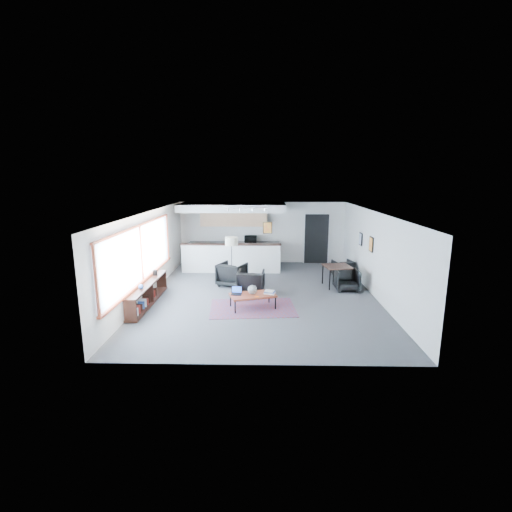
{
  "coord_description": "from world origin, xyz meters",
  "views": [
    {
      "loc": [
        0.08,
        -11.22,
        3.66
      ],
      "look_at": [
        -0.18,
        0.4,
        1.15
      ],
      "focal_mm": 26.0,
      "sensor_mm": 36.0,
      "label": 1
    }
  ],
  "objects_px": {
    "ceramic_pot": "(252,290)",
    "dining_chair_far": "(343,269)",
    "laptop": "(237,292)",
    "floor_lamp": "(231,243)",
    "dining_chair_near": "(347,280)",
    "microwave": "(251,238)",
    "book_stack": "(270,292)",
    "armchair_right": "(251,281)",
    "armchair_left": "(232,273)",
    "dining_table": "(337,268)",
    "coffee_table": "(253,295)"
  },
  "relations": [
    {
      "from": "coffee_table",
      "to": "microwave",
      "type": "height_order",
      "value": "microwave"
    },
    {
      "from": "microwave",
      "to": "ceramic_pot",
      "type": "bearing_deg",
      "value": -85.22
    },
    {
      "from": "dining_chair_far",
      "to": "armchair_right",
      "type": "bearing_deg",
      "value": 19.66
    },
    {
      "from": "ceramic_pot",
      "to": "dining_chair_far",
      "type": "height_order",
      "value": "ceramic_pot"
    },
    {
      "from": "ceramic_pot",
      "to": "microwave",
      "type": "relative_size",
      "value": 0.53
    },
    {
      "from": "coffee_table",
      "to": "book_stack",
      "type": "xyz_separation_m",
      "value": [
        0.48,
        0.08,
        0.07
      ]
    },
    {
      "from": "book_stack",
      "to": "dining_chair_far",
      "type": "xyz_separation_m",
      "value": [
        2.76,
        3.35,
        -0.16
      ]
    },
    {
      "from": "armchair_right",
      "to": "dining_chair_near",
      "type": "bearing_deg",
      "value": -166.64
    },
    {
      "from": "book_stack",
      "to": "microwave",
      "type": "relative_size",
      "value": 0.71
    },
    {
      "from": "dining_table",
      "to": "dining_chair_near",
      "type": "xyz_separation_m",
      "value": [
        0.24,
        -0.42,
        -0.32
      ]
    },
    {
      "from": "book_stack",
      "to": "armchair_left",
      "type": "xyz_separation_m",
      "value": [
        -1.25,
        2.16,
        -0.02
      ]
    },
    {
      "from": "dining_table",
      "to": "coffee_table",
      "type": "bearing_deg",
      "value": -141.74
    },
    {
      "from": "dining_chair_near",
      "to": "armchair_right",
      "type": "bearing_deg",
      "value": -172.87
    },
    {
      "from": "laptop",
      "to": "floor_lamp",
      "type": "distance_m",
      "value": 3.02
    },
    {
      "from": "armchair_left",
      "to": "armchair_right",
      "type": "xyz_separation_m",
      "value": [
        0.68,
        -0.97,
        -0.01
      ]
    },
    {
      "from": "ceramic_pot",
      "to": "dining_table",
      "type": "height_order",
      "value": "dining_table"
    },
    {
      "from": "book_stack",
      "to": "dining_chair_far",
      "type": "height_order",
      "value": "dining_chair_far"
    },
    {
      "from": "laptop",
      "to": "dining_chair_far",
      "type": "xyz_separation_m",
      "value": [
        3.69,
        3.4,
        -0.18
      ]
    },
    {
      "from": "book_stack",
      "to": "dining_chair_far",
      "type": "relative_size",
      "value": 0.6
    },
    {
      "from": "dining_table",
      "to": "dining_chair_far",
      "type": "distance_m",
      "value": 1.37
    },
    {
      "from": "laptop",
      "to": "microwave",
      "type": "bearing_deg",
      "value": 92.75
    },
    {
      "from": "floor_lamp",
      "to": "dining_chair_near",
      "type": "height_order",
      "value": "floor_lamp"
    },
    {
      "from": "book_stack",
      "to": "microwave",
      "type": "xyz_separation_m",
      "value": [
        -0.74,
        5.34,
        0.65
      ]
    },
    {
      "from": "laptop",
      "to": "dining_table",
      "type": "bearing_deg",
      "value": 38.58
    },
    {
      "from": "armchair_left",
      "to": "floor_lamp",
      "type": "height_order",
      "value": "floor_lamp"
    },
    {
      "from": "armchair_left",
      "to": "microwave",
      "type": "bearing_deg",
      "value": -76.45
    },
    {
      "from": "coffee_table",
      "to": "dining_chair_far",
      "type": "height_order",
      "value": "dining_chair_far"
    },
    {
      "from": "armchair_right",
      "to": "dining_chair_near",
      "type": "distance_m",
      "value": 3.16
    },
    {
      "from": "dining_chair_near",
      "to": "microwave",
      "type": "distance_m",
      "value": 4.96
    },
    {
      "from": "coffee_table",
      "to": "dining_chair_near",
      "type": "relative_size",
      "value": 2.13
    },
    {
      "from": "ceramic_pot",
      "to": "dining_table",
      "type": "relative_size",
      "value": 0.27
    },
    {
      "from": "coffee_table",
      "to": "floor_lamp",
      "type": "bearing_deg",
      "value": 88.64
    },
    {
      "from": "ceramic_pot",
      "to": "dining_table",
      "type": "xyz_separation_m",
      "value": [
        2.79,
        2.18,
        0.11
      ]
    },
    {
      "from": "book_stack",
      "to": "floor_lamp",
      "type": "distance_m",
      "value": 3.23
    },
    {
      "from": "armchair_left",
      "to": "ceramic_pot",
      "type": "bearing_deg",
      "value": 131.84
    },
    {
      "from": "ceramic_pot",
      "to": "dining_chair_far",
      "type": "bearing_deg",
      "value": 46.52
    },
    {
      "from": "coffee_table",
      "to": "floor_lamp",
      "type": "height_order",
      "value": "floor_lamp"
    },
    {
      "from": "floor_lamp",
      "to": "dining_chair_near",
      "type": "xyz_separation_m",
      "value": [
        3.86,
        -1.11,
        -1.03
      ]
    },
    {
      "from": "armchair_left",
      "to": "floor_lamp",
      "type": "bearing_deg",
      "value": -61.66
    },
    {
      "from": "coffee_table",
      "to": "armchair_left",
      "type": "height_order",
      "value": "armchair_left"
    },
    {
      "from": "coffee_table",
      "to": "armchair_left",
      "type": "xyz_separation_m",
      "value": [
        -0.78,
        2.24,
        0.05
      ]
    },
    {
      "from": "dining_chair_near",
      "to": "microwave",
      "type": "height_order",
      "value": "microwave"
    },
    {
      "from": "dining_chair_near",
      "to": "dining_chair_far",
      "type": "relative_size",
      "value": 1.12
    },
    {
      "from": "armchair_right",
      "to": "microwave",
      "type": "relative_size",
      "value": 1.7
    },
    {
      "from": "dining_chair_far",
      "to": "ceramic_pot",
      "type": "bearing_deg",
      "value": 33.23
    },
    {
      "from": "laptop",
      "to": "armchair_left",
      "type": "bearing_deg",
      "value": 103.15
    },
    {
      "from": "coffee_table",
      "to": "armchair_left",
      "type": "distance_m",
      "value": 2.37
    },
    {
      "from": "laptop",
      "to": "ceramic_pot",
      "type": "distance_m",
      "value": 0.45
    },
    {
      "from": "armchair_right",
      "to": "dining_chair_far",
      "type": "xyz_separation_m",
      "value": [
        3.34,
        2.16,
        -0.13
      ]
    },
    {
      "from": "book_stack",
      "to": "dining_chair_near",
      "type": "relative_size",
      "value": 0.54
    }
  ]
}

